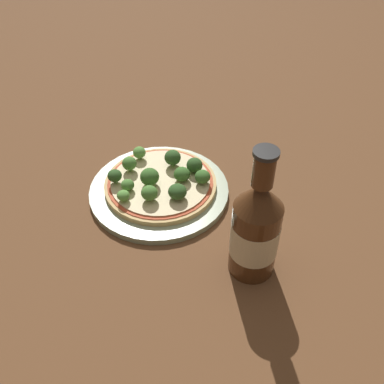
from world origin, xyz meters
name	(u,v)px	position (x,y,z in m)	size (l,w,h in m)	color
ground_plane	(166,185)	(0.00, 0.00, 0.00)	(3.00, 3.00, 0.00)	brown
plate	(160,191)	(0.00, -0.03, 0.01)	(0.26, 0.26, 0.01)	#93A384
pizza	(159,183)	(0.00, -0.02, 0.02)	(0.21, 0.21, 0.01)	tan
broccoli_floret_0	(203,177)	(0.07, 0.01, 0.04)	(0.03, 0.03, 0.03)	#7A9E5B
broccoli_floret_1	(129,163)	(-0.06, -0.02, 0.04)	(0.03, 0.03, 0.03)	#7A9E5B
broccoli_floret_2	(128,185)	(-0.04, -0.07, 0.04)	(0.02, 0.02, 0.02)	#7A9E5B
broccoli_floret_3	(172,157)	(0.00, 0.03, 0.04)	(0.03, 0.03, 0.03)	#7A9E5B
broccoli_floret_4	(139,153)	(-0.07, 0.02, 0.04)	(0.02, 0.02, 0.03)	#7A9E5B
broccoli_floret_5	(177,192)	(0.05, -0.05, 0.04)	(0.03, 0.03, 0.03)	#7A9E5B
broccoli_floret_6	(150,177)	(-0.01, -0.04, 0.04)	(0.03, 0.03, 0.03)	#7A9E5B
broccoli_floret_7	(149,193)	(0.01, -0.07, 0.04)	(0.03, 0.03, 0.03)	#7A9E5B
broccoli_floret_8	(194,165)	(0.04, 0.03, 0.04)	(0.03, 0.03, 0.03)	#7A9E5B
broccoli_floret_9	(181,175)	(0.03, 0.00, 0.04)	(0.03, 0.03, 0.03)	#7A9E5B
broccoli_floret_10	(115,176)	(-0.07, -0.06, 0.04)	(0.03, 0.03, 0.03)	#7A9E5B
broccoli_floret_11	(123,195)	(-0.03, -0.09, 0.04)	(0.02, 0.02, 0.02)	#7A9E5B
beer_bottle	(256,229)	(0.21, -0.11, 0.09)	(0.07, 0.07, 0.23)	#472814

